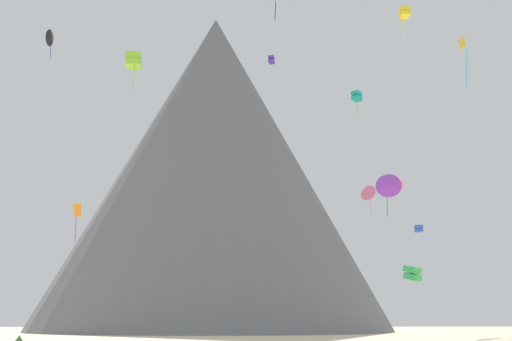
{
  "coord_description": "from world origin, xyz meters",
  "views": [
    {
      "loc": [
        -5.31,
        -33.92,
        2.07
      ],
      "look_at": [
        2.02,
        41.28,
        19.4
      ],
      "focal_mm": 46.07,
      "sensor_mm": 36.0,
      "label": 1
    }
  ],
  "objects_px": {
    "kite_teal_high": "(357,96)",
    "kite_pink_mid": "(397,185)",
    "kite_violet_low": "(388,185)",
    "kite_lime_mid": "(133,61)",
    "bush_far_right": "(19,341)",
    "rock_massif": "(211,177)",
    "kite_green_low": "(412,273)",
    "kite_gold_high": "(464,53)",
    "kite_indigo_high": "(272,60)",
    "kite_black_high": "(51,38)",
    "kite_rainbow_mid": "(369,193)",
    "kite_orange_low": "(77,213)",
    "kite_yellow_high": "(405,13)",
    "kite_blue_mid": "(419,229)"
  },
  "relations": [
    {
      "from": "rock_massif",
      "to": "kite_blue_mid",
      "type": "distance_m",
      "value": 51.27
    },
    {
      "from": "kite_teal_high",
      "to": "kite_pink_mid",
      "type": "bearing_deg",
      "value": 80.83
    },
    {
      "from": "kite_rainbow_mid",
      "to": "kite_violet_low",
      "type": "height_order",
      "value": "kite_rainbow_mid"
    },
    {
      "from": "bush_far_right",
      "to": "kite_indigo_high",
      "type": "xyz_separation_m",
      "value": [
        24.98,
        38.32,
        40.6
      ]
    },
    {
      "from": "rock_massif",
      "to": "kite_gold_high",
      "type": "distance_m",
      "value": 78.2
    },
    {
      "from": "kite_green_low",
      "to": "kite_gold_high",
      "type": "bearing_deg",
      "value": 63.81
    },
    {
      "from": "kite_green_low",
      "to": "kite_gold_high",
      "type": "height_order",
      "value": "kite_gold_high"
    },
    {
      "from": "kite_teal_high",
      "to": "kite_black_high",
      "type": "height_order",
      "value": "kite_black_high"
    },
    {
      "from": "kite_black_high",
      "to": "kite_pink_mid",
      "type": "distance_m",
      "value": 48.15
    },
    {
      "from": "kite_rainbow_mid",
      "to": "kite_indigo_high",
      "type": "distance_m",
      "value": 25.94
    },
    {
      "from": "kite_rainbow_mid",
      "to": "kite_black_high",
      "type": "xyz_separation_m",
      "value": [
        -42.92,
        -7.06,
        18.18
      ]
    },
    {
      "from": "rock_massif",
      "to": "kite_black_high",
      "type": "height_order",
      "value": "rock_massif"
    },
    {
      "from": "rock_massif",
      "to": "kite_violet_low",
      "type": "height_order",
      "value": "rock_massif"
    },
    {
      "from": "kite_rainbow_mid",
      "to": "kite_indigo_high",
      "type": "bearing_deg",
      "value": 17.75
    },
    {
      "from": "rock_massif",
      "to": "kite_violet_low",
      "type": "xyz_separation_m",
      "value": [
        13.27,
        -75.76,
        -17.01
      ]
    },
    {
      "from": "bush_far_right",
      "to": "kite_orange_low",
      "type": "bearing_deg",
      "value": 86.93
    },
    {
      "from": "bush_far_right",
      "to": "kite_violet_low",
      "type": "relative_size",
      "value": 0.36
    },
    {
      "from": "bush_far_right",
      "to": "kite_lime_mid",
      "type": "relative_size",
      "value": 0.45
    },
    {
      "from": "rock_massif",
      "to": "kite_green_low",
      "type": "bearing_deg",
      "value": -73.56
    },
    {
      "from": "kite_indigo_high",
      "to": "rock_massif",
      "type": "bearing_deg",
      "value": -56.59
    },
    {
      "from": "kite_gold_high",
      "to": "kite_teal_high",
      "type": "bearing_deg",
      "value": -149.29
    },
    {
      "from": "kite_violet_low",
      "to": "kite_lime_mid",
      "type": "height_order",
      "value": "kite_lime_mid"
    },
    {
      "from": "kite_teal_high",
      "to": "kite_pink_mid",
      "type": "relative_size",
      "value": 0.84
    },
    {
      "from": "bush_far_right",
      "to": "kite_black_high",
      "type": "xyz_separation_m",
      "value": [
        -5.18,
        25.28,
        37.01
      ]
    },
    {
      "from": "kite_violet_low",
      "to": "kite_black_high",
      "type": "bearing_deg",
      "value": 162.15
    },
    {
      "from": "rock_massif",
      "to": "kite_yellow_high",
      "type": "height_order",
      "value": "rock_massif"
    },
    {
      "from": "kite_gold_high",
      "to": "kite_indigo_high",
      "type": "bearing_deg",
      "value": -143.02
    },
    {
      "from": "kite_yellow_high",
      "to": "kite_lime_mid",
      "type": "bearing_deg",
      "value": 9.52
    },
    {
      "from": "bush_far_right",
      "to": "kite_violet_low",
      "type": "height_order",
      "value": "kite_violet_low"
    },
    {
      "from": "kite_blue_mid",
      "to": "kite_indigo_high",
      "type": "distance_m",
      "value": 33.5
    },
    {
      "from": "kite_orange_low",
      "to": "kite_violet_low",
      "type": "bearing_deg",
      "value": 43.93
    },
    {
      "from": "kite_rainbow_mid",
      "to": "kite_teal_high",
      "type": "distance_m",
      "value": 15.86
    },
    {
      "from": "kite_yellow_high",
      "to": "kite_pink_mid",
      "type": "relative_size",
      "value": 0.72
    },
    {
      "from": "kite_green_low",
      "to": "kite_rainbow_mid",
      "type": "relative_size",
      "value": 0.49
    },
    {
      "from": "kite_gold_high",
      "to": "kite_indigo_high",
      "type": "height_order",
      "value": "kite_indigo_high"
    },
    {
      "from": "kite_gold_high",
      "to": "kite_lime_mid",
      "type": "distance_m",
      "value": 30.26
    },
    {
      "from": "kite_blue_mid",
      "to": "kite_indigo_high",
      "type": "xyz_separation_m",
      "value": [
        -20.68,
        3.06,
        26.17
      ]
    },
    {
      "from": "kite_black_high",
      "to": "kite_violet_low",
      "type": "distance_m",
      "value": 50.2
    },
    {
      "from": "kite_orange_low",
      "to": "kite_indigo_high",
      "type": "xyz_separation_m",
      "value": [
        24.06,
        21.18,
        27.57
      ]
    },
    {
      "from": "kite_yellow_high",
      "to": "kite_blue_mid",
      "type": "xyz_separation_m",
      "value": [
        11.31,
        31.14,
        -17.54
      ]
    },
    {
      "from": "rock_massif",
      "to": "kite_lime_mid",
      "type": "bearing_deg",
      "value": -96.47
    },
    {
      "from": "kite_rainbow_mid",
      "to": "kite_indigo_high",
      "type": "height_order",
      "value": "kite_indigo_high"
    },
    {
      "from": "kite_teal_high",
      "to": "kite_violet_low",
      "type": "height_order",
      "value": "kite_teal_high"
    },
    {
      "from": "kite_yellow_high",
      "to": "kite_teal_high",
      "type": "xyz_separation_m",
      "value": [
        -0.86,
        16.69,
        -3.11
      ]
    },
    {
      "from": "kite_black_high",
      "to": "kite_blue_mid",
      "type": "relative_size",
      "value": 3.21
    },
    {
      "from": "kite_indigo_high",
      "to": "kite_gold_high",
      "type": "bearing_deg",
      "value": 130.06
    },
    {
      "from": "kite_teal_high",
      "to": "kite_indigo_high",
      "type": "bearing_deg",
      "value": 166.96
    },
    {
      "from": "kite_rainbow_mid",
      "to": "kite_lime_mid",
      "type": "relative_size",
      "value": 1.31
    },
    {
      "from": "kite_violet_low",
      "to": "rock_massif",
      "type": "bearing_deg",
      "value": 118.58
    },
    {
      "from": "kite_yellow_high",
      "to": "kite_rainbow_mid",
      "type": "distance_m",
      "value": 31.31
    }
  ]
}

